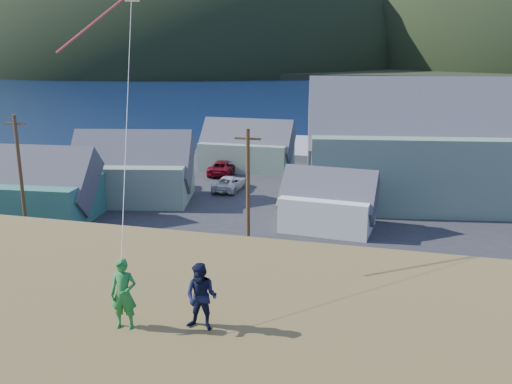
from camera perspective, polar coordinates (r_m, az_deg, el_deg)
ground at (r=34.05m, az=4.46°, el=-9.03°), size 900.00×900.00×0.00m
grass_strip at (r=32.24m, az=3.80°, el=-10.36°), size 110.00×8.00×0.10m
waterfront_lot at (r=49.88m, az=8.01°, el=-1.17°), size 72.00×36.00×0.12m
wharf at (r=72.79m, az=5.55°, el=4.36°), size 26.00×14.00×0.90m
far_shore at (r=360.90m, az=14.27°, el=12.56°), size 900.00×320.00×2.00m
far_hills at (r=311.70m, az=20.80°, el=11.92°), size 760.00×265.00×143.00m
shed_teal at (r=47.51m, az=-21.01°, el=0.38°), size 9.61×7.24×7.12m
shed_palegreen_near at (r=50.84m, az=-12.24°, el=2.16°), size 11.46×8.55×7.52m
shed_white at (r=42.68m, az=7.25°, el=-0.99°), size 7.34×5.14×5.57m
shed_palegreen_far at (r=62.11m, az=-0.89°, el=4.57°), size 9.95×5.68×6.69m
utility_poles at (r=34.42m, az=0.82°, el=-0.84°), size 36.45×0.24×8.95m
parked_cars at (r=55.54m, az=-0.14°, el=1.50°), size 25.13×12.99×1.57m
kite_flyer_green at (r=13.99m, az=-13.10°, el=-9.90°), size 0.69×0.52×1.72m
kite_flyer_navy at (r=13.65m, az=-5.48°, el=-10.40°), size 0.83×0.66×1.64m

